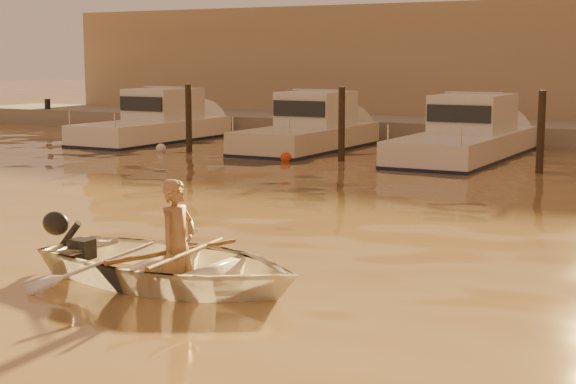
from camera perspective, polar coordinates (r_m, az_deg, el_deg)
The scene contains 15 objects.
ground_plane at distance 9.41m, azimuth -1.90°, elevation -8.38°, with size 160.00×160.00×0.00m, color brown.
dinghy at distance 10.94m, azimuth -7.54°, elevation -4.66°, with size 2.55×3.58×0.74m, color white.
person at distance 10.83m, azimuth -7.15°, elevation -3.42°, with size 0.59×0.39×1.61m, color #A37851.
outboard_motor at distance 11.90m, azimuth -13.25°, elevation -3.59°, with size 0.90×0.40×0.70m, color black, non-canonical shape.
oar_port at distance 10.76m, azimuth -6.51°, elevation -3.95°, with size 0.06×0.06×2.10m, color brown.
oar_starboard at distance 10.88m, azimuth -7.35°, elevation -3.82°, with size 0.06×0.06×2.10m, color brown.
moored_boat_0 at distance 29.92m, azimuth -8.75°, elevation 4.45°, with size 2.23×7.09×1.75m, color white, non-canonical shape.
moored_boat_1 at distance 26.81m, azimuth 1.26°, elevation 4.07°, with size 2.25×6.68×1.75m, color beige, non-canonical shape.
moored_boat_2 at distance 24.95m, azimuth 11.38°, elevation 3.57°, with size 2.34×7.81×1.75m, color silver, non-canonical shape.
piling_0 at distance 26.36m, azimuth -6.44°, elevation 4.54°, with size 0.18×0.18×2.20m, color #2D2319.
piling_1 at distance 23.86m, azimuth 3.48°, elevation 4.16°, with size 0.18×0.18×2.20m, color #2D2319.
piling_2 at distance 22.15m, azimuth 16.02°, elevation 3.50°, with size 0.18×0.18×2.20m, color #2D2319.
fender_a at distance 26.51m, azimuth -8.21°, elevation 2.80°, with size 0.30×0.30×0.30m, color silver.
fender_b at distance 23.83m, azimuth -0.14°, elevation 2.24°, with size 0.30×0.30×0.30m, color red.
fender_c at distance 22.37m, azimuth 8.78°, elevation 1.72°, with size 0.30×0.30×0.30m, color silver.
Camera 1 is at (4.56, -7.76, 2.75)m, focal length 55.00 mm.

